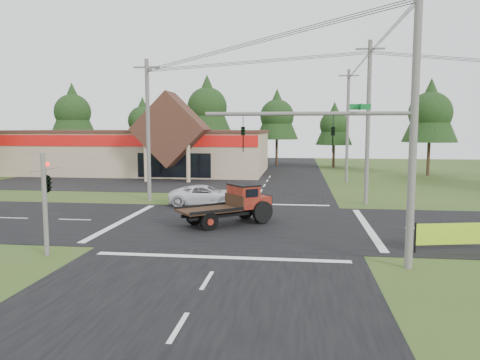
# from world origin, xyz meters

# --- Properties ---
(ground) EXTENTS (120.00, 120.00, 0.00)m
(ground) POSITION_xyz_m (0.00, 0.00, 0.00)
(ground) COLOR #314C1B
(ground) RESTS_ON ground
(road_ns) EXTENTS (12.00, 120.00, 0.02)m
(road_ns) POSITION_xyz_m (0.00, 0.00, 0.01)
(road_ns) COLOR black
(road_ns) RESTS_ON ground
(road_ew) EXTENTS (120.00, 12.00, 0.02)m
(road_ew) POSITION_xyz_m (0.00, 0.00, 0.01)
(road_ew) COLOR black
(road_ew) RESTS_ON ground
(parking_apron) EXTENTS (28.00, 14.00, 0.02)m
(parking_apron) POSITION_xyz_m (-14.00, 19.00, 0.01)
(parking_apron) COLOR black
(parking_apron) RESTS_ON ground
(cvs_building) EXTENTS (30.40, 18.20, 9.19)m
(cvs_building) POSITION_xyz_m (-15.70, 29.57, 2.78)
(cvs_building) COLOR tan
(cvs_building) RESTS_ON ground
(traffic_signal_mast) EXTENTS (8.12, 0.24, 7.00)m
(traffic_signal_mast) POSITION_xyz_m (5.82, -7.50, 4.43)
(traffic_signal_mast) COLOR #595651
(traffic_signal_mast) RESTS_ON ground
(traffic_signal_corner) EXTENTS (0.53, 2.48, 4.40)m
(traffic_signal_corner) POSITION_xyz_m (-7.50, -7.32, 3.52)
(traffic_signal_corner) COLOR #595651
(traffic_signal_corner) RESTS_ON ground
(utility_pole_nr) EXTENTS (2.00, 0.30, 11.00)m
(utility_pole_nr) POSITION_xyz_m (7.50, -7.50, 5.64)
(utility_pole_nr) COLOR #595651
(utility_pole_nr) RESTS_ON ground
(utility_pole_nw) EXTENTS (2.00, 0.30, 10.50)m
(utility_pole_nw) POSITION_xyz_m (-8.00, 8.00, 5.39)
(utility_pole_nw) COLOR #595651
(utility_pole_nw) RESTS_ON ground
(utility_pole_ne) EXTENTS (2.00, 0.30, 11.50)m
(utility_pole_ne) POSITION_xyz_m (8.00, 8.00, 5.89)
(utility_pole_ne) COLOR #595651
(utility_pole_ne) RESTS_ON ground
(utility_pole_n) EXTENTS (2.00, 0.30, 11.20)m
(utility_pole_n) POSITION_xyz_m (8.00, 22.00, 5.74)
(utility_pole_n) COLOR #595651
(utility_pole_n) RESTS_ON ground
(tree_row_a) EXTENTS (6.72, 6.72, 12.12)m
(tree_row_a) POSITION_xyz_m (-30.00, 40.00, 8.05)
(tree_row_a) COLOR #332316
(tree_row_a) RESTS_ON ground
(tree_row_b) EXTENTS (5.60, 5.60, 10.10)m
(tree_row_b) POSITION_xyz_m (-20.00, 42.00, 6.70)
(tree_row_b) COLOR #332316
(tree_row_b) RESTS_ON ground
(tree_row_c) EXTENTS (7.28, 7.28, 13.13)m
(tree_row_c) POSITION_xyz_m (-10.00, 41.00, 8.72)
(tree_row_c) COLOR #332316
(tree_row_c) RESTS_ON ground
(tree_row_d) EXTENTS (6.16, 6.16, 11.11)m
(tree_row_d) POSITION_xyz_m (0.00, 42.00, 7.38)
(tree_row_d) COLOR #332316
(tree_row_d) RESTS_ON ground
(tree_row_e) EXTENTS (5.04, 5.04, 9.09)m
(tree_row_e) POSITION_xyz_m (8.00, 40.00, 6.03)
(tree_row_e) COLOR #332316
(tree_row_e) RESTS_ON ground
(tree_side_ne) EXTENTS (6.16, 6.16, 11.11)m
(tree_side_ne) POSITION_xyz_m (18.00, 30.00, 7.38)
(tree_side_ne) COLOR #332316
(tree_side_ne) RESTS_ON ground
(antique_flatbed_truck) EXTENTS (5.58, 5.05, 2.29)m
(antique_flatbed_truck) POSITION_xyz_m (-0.79, -0.21, 1.14)
(antique_flatbed_truck) COLOR #5D0E0D
(antique_flatbed_truck) RESTS_ON ground
(roadside_banner) EXTENTS (3.85, 0.96, 1.34)m
(roadside_banner) POSITION_xyz_m (10.17, -4.71, 0.67)
(roadside_banner) COLOR #97CB1B
(roadside_banner) RESTS_ON ground
(white_pickup) EXTENTS (5.32, 2.88, 1.42)m
(white_pickup) POSITION_xyz_m (-3.35, 6.31, 0.71)
(white_pickup) COLOR silver
(white_pickup) RESTS_ON ground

